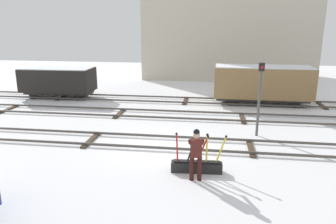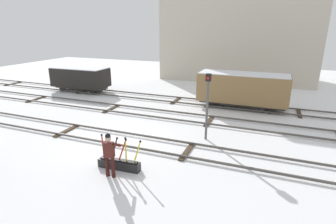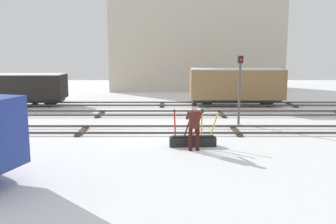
{
  "view_description": "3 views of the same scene",
  "coord_description": "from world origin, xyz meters",
  "views": [
    {
      "loc": [
        1.86,
        -12.99,
        5.09
      ],
      "look_at": [
        -0.04,
        0.2,
        1.43
      ],
      "focal_mm": 34.32,
      "sensor_mm": 36.0,
      "label": 1
    },
    {
      "loc": [
        6.79,
        -10.75,
        5.6
      ],
      "look_at": [
        1.59,
        2.45,
        1.0
      ],
      "focal_mm": 28.32,
      "sensor_mm": 36.0,
      "label": 2
    },
    {
      "loc": [
        0.41,
        -16.26,
        3.66
      ],
      "look_at": [
        0.32,
        1.29,
        0.72
      ],
      "focal_mm": 39.11,
      "sensor_mm": 36.0,
      "label": 3
    }
  ],
  "objects": [
    {
      "name": "track_main_line",
      "position": [
        0.0,
        0.0,
        0.11
      ],
      "size": [
        44.0,
        1.94,
        0.18
      ],
      "color": "#4C4742",
      "rests_on": "ground_plane"
    },
    {
      "name": "apartment_building",
      "position": [
        3.0,
        19.29,
        5.66
      ],
      "size": [
        15.98,
        6.28,
        11.3
      ],
      "color": "beige",
      "rests_on": "ground_plane"
    },
    {
      "name": "track_siding_far",
      "position": [
        0.0,
        8.13,
        0.11
      ],
      "size": [
        44.0,
        1.94,
        0.18
      ],
      "color": "#4C4742",
      "rests_on": "ground_plane"
    },
    {
      "name": "freight_car_near_switch",
      "position": [
        -9.04,
        8.13,
        1.25
      ],
      "size": [
        5.0,
        2.25,
        2.14
      ],
      "rotation": [
        0.0,
        0.0,
        0.02
      ],
      "color": "#2D2B28",
      "rests_on": "ground_plane"
    },
    {
      "name": "rail_worker",
      "position": [
        1.37,
        -3.09,
        1.03
      ],
      "size": [
        0.56,
        0.67,
        1.81
      ],
      "rotation": [
        0.0,
        0.0,
        0.06
      ],
      "color": "#351511",
      "rests_on": "ground_plane"
    },
    {
      "name": "switch_lever_frame",
      "position": [
        1.38,
        -2.48,
        0.25
      ],
      "size": [
        1.94,
        0.47,
        1.45
      ],
      "rotation": [
        0.0,
        0.0,
        0.06
      ],
      "color": "black",
      "rests_on": "ground_plane"
    },
    {
      "name": "ground_plane",
      "position": [
        0.0,
        0.0,
        0.0
      ],
      "size": [
        60.0,
        60.0,
        0.0
      ],
      "primitive_type": "plane",
      "color": "white"
    },
    {
      "name": "freight_car_back_track",
      "position": [
        4.99,
        8.13,
        1.43
      ],
      "size": [
        6.16,
        2.14,
        2.5
      ],
      "rotation": [
        0.0,
        0.0,
        -0.01
      ],
      "color": "#2D2B28",
      "rests_on": "ground_plane"
    },
    {
      "name": "signal_post",
      "position": [
        3.96,
        1.78,
        2.13
      ],
      "size": [
        0.24,
        0.32,
        3.42
      ],
      "color": "#4C4C4C",
      "rests_on": "ground_plane"
    },
    {
      "name": "track_siding_near",
      "position": [
        0.0,
        4.44,
        0.11
      ],
      "size": [
        44.0,
        1.94,
        0.18
      ],
      "color": "#4C4742",
      "rests_on": "ground_plane"
    }
  ]
}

